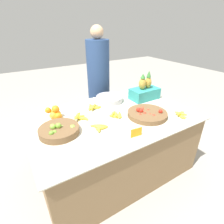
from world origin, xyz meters
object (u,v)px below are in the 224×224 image
(produce_crate, at_px, (145,91))
(metal_bowl, at_px, (109,99))
(price_sign, at_px, (136,132))
(vendor_person, at_px, (99,86))
(tomato_basket, at_px, (147,114))
(lime_bowl, at_px, (59,130))

(produce_crate, bearing_deg, metal_bowl, 159.29)
(produce_crate, bearing_deg, price_sign, -135.20)
(produce_crate, bearing_deg, vendor_person, 111.30)
(tomato_basket, bearing_deg, metal_bowl, 104.34)
(metal_bowl, xyz_separation_m, price_sign, (-0.20, -0.81, 0.01))
(tomato_basket, bearing_deg, lime_bowl, 169.76)
(price_sign, bearing_deg, produce_crate, 51.45)
(metal_bowl, distance_m, vendor_person, 0.61)
(vendor_person, bearing_deg, tomato_basket, -90.31)
(produce_crate, height_order, vendor_person, vendor_person)
(price_sign, relative_size, produce_crate, 0.30)
(lime_bowl, distance_m, tomato_basket, 0.94)
(tomato_basket, distance_m, produce_crate, 0.50)
(lime_bowl, bearing_deg, vendor_person, 46.74)
(lime_bowl, relative_size, vendor_person, 0.23)
(metal_bowl, distance_m, price_sign, 0.83)
(lime_bowl, relative_size, produce_crate, 0.98)
(price_sign, height_order, produce_crate, produce_crate)
(tomato_basket, xyz_separation_m, vendor_person, (0.01, 1.15, -0.01))
(lime_bowl, bearing_deg, price_sign, -35.40)
(metal_bowl, relative_size, price_sign, 3.04)
(metal_bowl, bearing_deg, vendor_person, 75.63)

